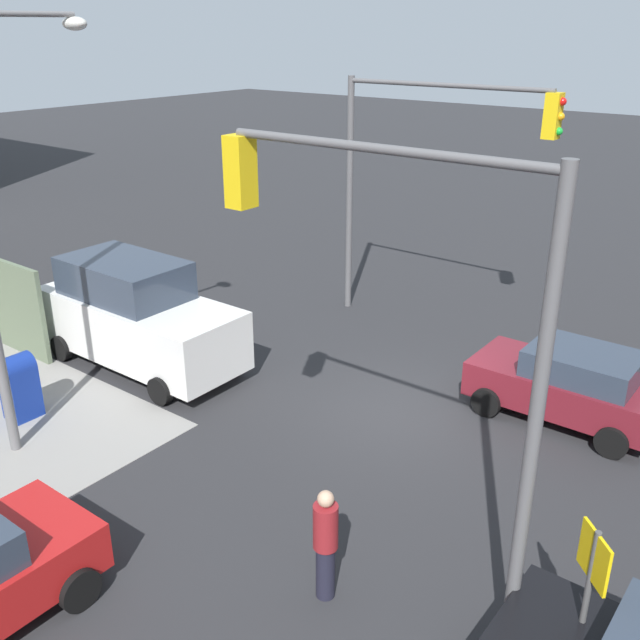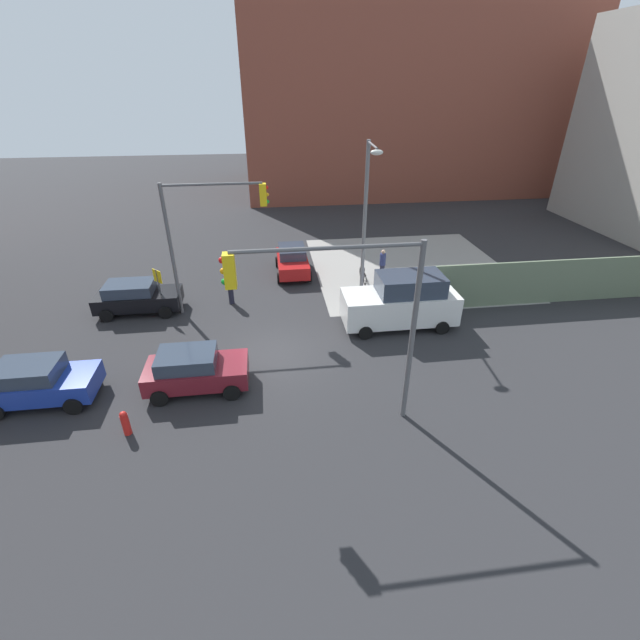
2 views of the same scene
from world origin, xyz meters
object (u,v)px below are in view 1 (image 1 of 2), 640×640
at_px(traffic_signal_nw_corner, 403,298).
at_px(van_white_delivery, 137,315).
at_px(coupe_maroon, 569,383).
at_px(pedestrian_waiting, 326,542).
at_px(traffic_signal_se_corner, 422,155).
at_px(mailbox_blue, 19,385).

height_order(traffic_signal_nw_corner, van_white_delivery, traffic_signal_nw_corner).
distance_m(coupe_maroon, van_white_delivery, 9.95).
bearing_deg(pedestrian_waiting, traffic_signal_nw_corner, -134.18).
height_order(traffic_signal_nw_corner, coupe_maroon, traffic_signal_nw_corner).
relative_size(traffic_signal_se_corner, mailbox_blue, 4.55).
bearing_deg(coupe_maroon, mailbox_blue, 37.15).
bearing_deg(traffic_signal_se_corner, pedestrian_waiting, 113.65).
relative_size(mailbox_blue, van_white_delivery, 0.26).
height_order(coupe_maroon, pedestrian_waiting, pedestrian_waiting).
distance_m(coupe_maroon, pedestrian_waiting, 7.20).
relative_size(mailbox_blue, pedestrian_waiting, 0.79).
bearing_deg(traffic_signal_se_corner, coupe_maroon, 153.81).
xyz_separation_m(traffic_signal_se_corner, van_white_delivery, (4.00, 6.30, -3.37)).
height_order(traffic_signal_se_corner, mailbox_blue, traffic_signal_se_corner).
distance_m(traffic_signal_nw_corner, coupe_maroon, 7.46).
bearing_deg(traffic_signal_se_corner, van_white_delivery, 57.58).
height_order(traffic_signal_se_corner, coupe_maroon, traffic_signal_se_corner).
height_order(traffic_signal_nw_corner, traffic_signal_se_corner, same).
xyz_separation_m(traffic_signal_nw_corner, mailbox_blue, (8.86, 0.50, -3.83)).
bearing_deg(pedestrian_waiting, van_white_delivery, -23.21).
distance_m(mailbox_blue, coupe_maroon, 11.49).
distance_m(van_white_delivery, pedestrian_waiting, 8.93).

